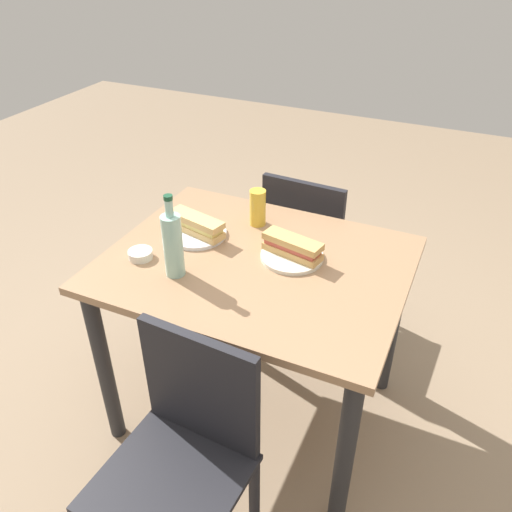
{
  "coord_description": "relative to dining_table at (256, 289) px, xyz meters",
  "views": [
    {
      "loc": [
        0.63,
        -1.39,
        1.82
      ],
      "look_at": [
        0.0,
        0.0,
        0.8
      ],
      "focal_mm": 36.33,
      "sensor_mm": 36.0,
      "label": 1
    }
  ],
  "objects": [
    {
      "name": "knife_near",
      "position": [
        0.11,
        0.12,
        0.15
      ],
      "size": [
        0.18,
        0.03,
        0.01
      ],
      "color": "silver",
      "rests_on": "plate_near"
    },
    {
      "name": "baguette_sandwich_near",
      "position": [
        0.11,
        0.07,
        0.18
      ],
      "size": [
        0.23,
        0.11,
        0.07
      ],
      "color": "tan",
      "rests_on": "plate_near"
    },
    {
      "name": "ground_plane",
      "position": [
        0.0,
        0.0,
        -0.65
      ],
      "size": [
        8.0,
        8.0,
        0.0
      ],
      "primitive_type": "plane",
      "color": "#8C755B"
    },
    {
      "name": "baguette_sandwich_far",
      "position": [
        -0.28,
        0.06,
        0.18
      ],
      "size": [
        0.25,
        0.12,
        0.07
      ],
      "color": "tan",
      "rests_on": "plate_far"
    },
    {
      "name": "olive_bowl",
      "position": [
        -0.39,
        -0.15,
        0.14
      ],
      "size": [
        0.09,
        0.09,
        0.03
      ],
      "primitive_type": "cylinder",
      "color": "silver",
      "rests_on": "dining_table"
    },
    {
      "name": "knife_far",
      "position": [
        -0.28,
        0.12,
        0.15
      ],
      "size": [
        0.17,
        0.07,
        0.01
      ],
      "color": "silver",
      "rests_on": "plate_far"
    },
    {
      "name": "plate_far",
      "position": [
        -0.28,
        0.06,
        0.14
      ],
      "size": [
        0.23,
        0.23,
        0.01
      ],
      "primitive_type": "cylinder",
      "color": "white",
      "rests_on": "dining_table"
    },
    {
      "name": "dining_table",
      "position": [
        0.0,
        0.0,
        0.0
      ],
      "size": [
        1.06,
        0.83,
        0.78
      ],
      "color": "#997251",
      "rests_on": "ground"
    },
    {
      "name": "beer_glass",
      "position": [
        -0.1,
        0.24,
        0.2
      ],
      "size": [
        0.06,
        0.06,
        0.15
      ],
      "primitive_type": "cylinder",
      "color": "gold",
      "rests_on": "dining_table"
    },
    {
      "name": "plate_near",
      "position": [
        0.11,
        0.07,
        0.14
      ],
      "size": [
        0.23,
        0.23,
        0.01
      ],
      "primitive_type": "cylinder",
      "color": "silver",
      "rests_on": "dining_table"
    },
    {
      "name": "chair_far",
      "position": [
        -0.0,
        0.61,
        -0.16
      ],
      "size": [
        0.42,
        0.42,
        0.86
      ],
      "color": "black",
      "rests_on": "ground"
    },
    {
      "name": "water_bottle",
      "position": [
        -0.22,
        -0.19,
        0.25
      ],
      "size": [
        0.07,
        0.07,
        0.3
      ],
      "color": "#99C6B7",
      "rests_on": "dining_table"
    },
    {
      "name": "chair_near",
      "position": [
        0.05,
        -0.61,
        -0.16
      ],
      "size": [
        0.42,
        0.42,
        0.86
      ],
      "color": "black",
      "rests_on": "ground"
    }
  ]
}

